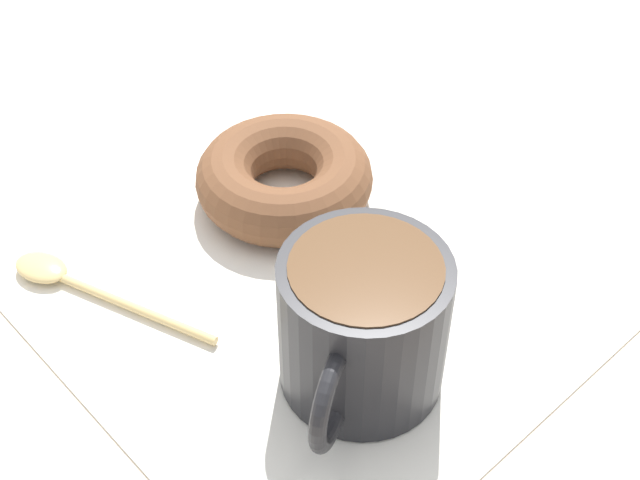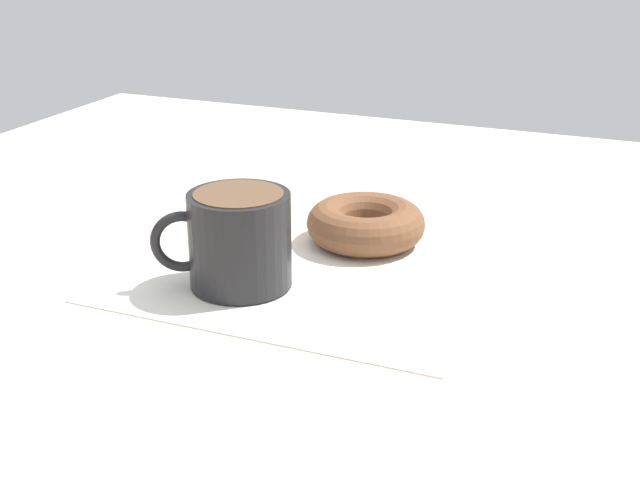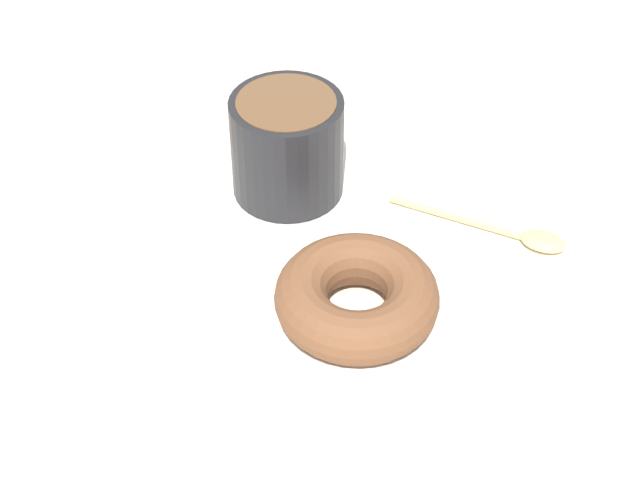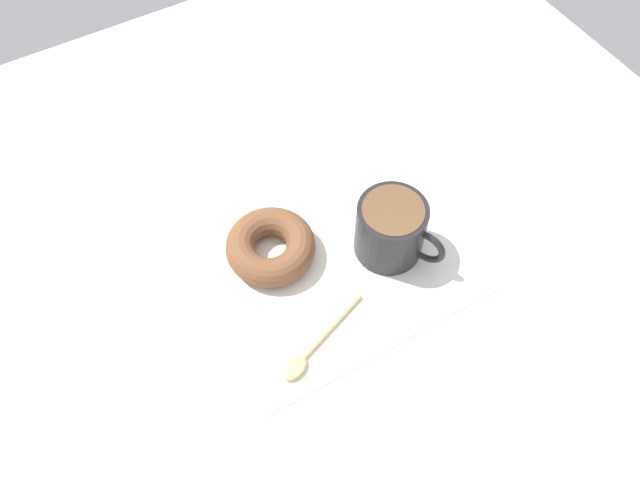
% 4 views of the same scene
% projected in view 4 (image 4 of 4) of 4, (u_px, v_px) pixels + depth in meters
% --- Properties ---
extents(ground_plane, '(1.20, 1.20, 0.02)m').
position_uv_depth(ground_plane, '(340.00, 258.00, 0.85)').
color(ground_plane, beige).
extents(napkin, '(0.34, 0.34, 0.00)m').
position_uv_depth(napkin, '(320.00, 249.00, 0.84)').
color(napkin, white).
rests_on(napkin, ground_plane).
extents(coffee_cup, '(0.09, 0.12, 0.09)m').
position_uv_depth(coffee_cup, '(392.00, 229.00, 0.80)').
color(coffee_cup, black).
rests_on(coffee_cup, napkin).
extents(donut, '(0.12, 0.12, 0.04)m').
position_uv_depth(donut, '(271.00, 246.00, 0.82)').
color(donut, brown).
rests_on(donut, napkin).
extents(spoon, '(0.14, 0.06, 0.01)m').
position_uv_depth(spoon, '(306.00, 355.00, 0.75)').
color(spoon, '#D8B772').
rests_on(spoon, napkin).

